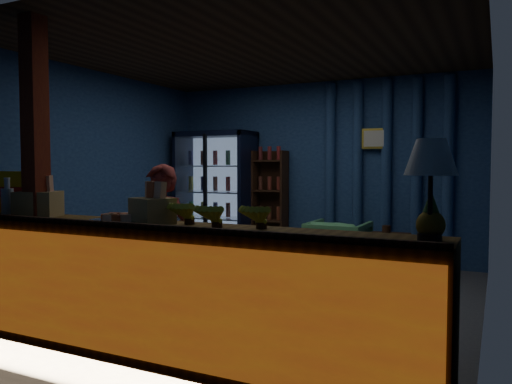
% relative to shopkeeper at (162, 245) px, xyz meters
% --- Properties ---
extents(ground, '(4.60, 4.60, 0.00)m').
position_rel_shopkeeper_xyz_m(ground, '(0.19, 1.35, -0.70)').
color(ground, '#515154').
rests_on(ground, ground).
extents(room_walls, '(4.60, 4.60, 4.60)m').
position_rel_shopkeeper_xyz_m(room_walls, '(0.19, 1.35, 0.87)').
color(room_walls, navy).
rests_on(room_walls, ground).
extents(counter, '(4.40, 0.57, 0.99)m').
position_rel_shopkeeper_xyz_m(counter, '(0.19, -0.56, -0.22)').
color(counter, brown).
rests_on(counter, ground).
extents(support_post, '(0.16, 0.16, 2.60)m').
position_rel_shopkeeper_xyz_m(support_post, '(-0.86, -0.55, 0.60)').
color(support_post, '#973616').
rests_on(support_post, ground).
extents(beverage_cooler, '(1.20, 0.62, 1.90)m').
position_rel_shopkeeper_xyz_m(beverage_cooler, '(-1.36, 3.27, 0.24)').
color(beverage_cooler, black).
rests_on(beverage_cooler, ground).
extents(bottle_shelf, '(0.50, 0.28, 1.60)m').
position_rel_shopkeeper_xyz_m(bottle_shelf, '(-0.51, 3.41, 0.10)').
color(bottle_shelf, '#3C1F13').
rests_on(bottle_shelf, ground).
extents(curtain_folds, '(1.74, 0.14, 2.50)m').
position_rel_shopkeeper_xyz_m(curtain_folds, '(1.19, 3.49, 0.60)').
color(curtain_folds, navy).
rests_on(curtain_folds, room_walls).
extents(framed_picture, '(0.36, 0.04, 0.28)m').
position_rel_shopkeeper_xyz_m(framed_picture, '(1.04, 3.45, 1.05)').
color(framed_picture, gold).
rests_on(framed_picture, room_walls).
extents(shopkeeper, '(0.51, 0.34, 1.39)m').
position_rel_shopkeeper_xyz_m(shopkeeper, '(0.00, 0.00, 0.00)').
color(shopkeeper, maroon).
rests_on(shopkeeper, ground).
extents(green_chair, '(0.74, 0.76, 0.68)m').
position_rel_shopkeeper_xyz_m(green_chair, '(0.75, 2.71, -0.36)').
color(green_chair, '#52A562').
rests_on(green_chair, ground).
extents(side_table, '(0.60, 0.46, 0.63)m').
position_rel_shopkeeper_xyz_m(side_table, '(1.33, 2.85, -0.43)').
color(side_table, '#3C1F13').
rests_on(side_table, ground).
extents(yellow_sign, '(0.48, 0.15, 0.38)m').
position_rel_shopkeeper_xyz_m(yellow_sign, '(-1.28, -0.40, 0.44)').
color(yellow_sign, yellow).
rests_on(yellow_sign, counter).
extents(snack_box_left, '(0.40, 0.37, 0.34)m').
position_rel_shopkeeper_xyz_m(snack_box_left, '(-0.88, -0.51, 0.38)').
color(snack_box_left, '#A68A50').
rests_on(snack_box_left, counter).
extents(snack_box_centre, '(0.36, 0.34, 0.31)m').
position_rel_shopkeeper_xyz_m(snack_box_centre, '(0.29, -0.51, 0.36)').
color(snack_box_centre, '#A68A50').
rests_on(snack_box_centre, counter).
extents(pastry_tray, '(0.41, 0.41, 0.07)m').
position_rel_shopkeeper_xyz_m(pastry_tray, '(0.01, -0.59, 0.28)').
color(pastry_tray, silver).
rests_on(pastry_tray, counter).
extents(banana_bunches, '(0.84, 0.31, 0.18)m').
position_rel_shopkeeper_xyz_m(banana_bunches, '(0.86, -0.50, 0.35)').
color(banana_bunches, yellow).
rests_on(banana_bunches, counter).
extents(table_lamp, '(0.29, 0.29, 0.58)m').
position_rel_shopkeeper_xyz_m(table_lamp, '(2.24, -0.53, 0.70)').
color(table_lamp, black).
rests_on(table_lamp, counter).
extents(pineapple, '(0.16, 0.16, 0.28)m').
position_rel_shopkeeper_xyz_m(pineapple, '(2.24, -0.49, 0.37)').
color(pineapple, olive).
rests_on(pineapple, counter).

